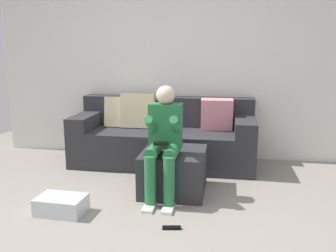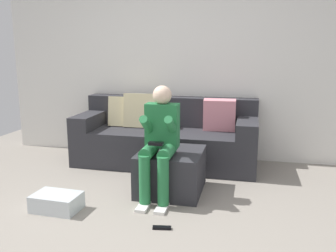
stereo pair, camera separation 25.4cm
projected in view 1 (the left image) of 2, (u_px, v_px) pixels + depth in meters
ground_plane at (131, 226)px, 3.07m from camera, size 6.31×6.31×0.00m
wall_back at (172, 57)px, 4.93m from camera, size 4.86×0.10×2.72m
couch_sectional at (164, 138)px, 4.73m from camera, size 2.29×0.86×0.90m
ottoman at (174, 171)px, 3.80m from camera, size 0.64×0.69×0.43m
person_seated at (164, 139)px, 3.53m from camera, size 0.33×0.60×1.12m
storage_bin at (61, 205)px, 3.30m from camera, size 0.44×0.31×0.16m
remote_near_ottoman at (172, 228)px, 3.02m from camera, size 0.16×0.07×0.02m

